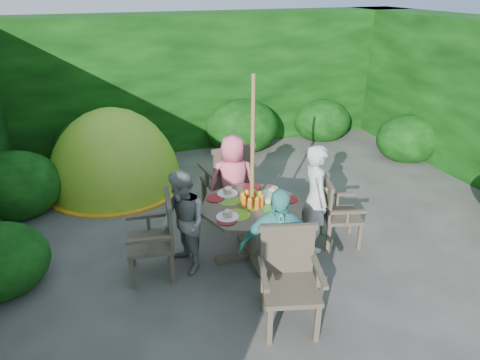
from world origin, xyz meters
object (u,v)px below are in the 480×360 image
object	(u,v)px
parasol_pole	(252,174)
garden_chair_back	(229,178)
child_left	(183,223)
child_front	(277,248)
garden_chair_front	(289,277)
child_right	(315,198)
child_back	(233,182)
patio_table	(252,213)
garden_chair_right	(336,211)
dome_tent	(118,185)
garden_chair_left	(157,236)

from	to	relation	value
parasol_pole	garden_chair_back	bearing A→B (deg)	85.75
child_left	child_front	size ratio (longest dim) A/B	0.94
garden_chair_front	child_front	bearing A→B (deg)	105.44
parasol_pole	child_right	size ratio (longest dim) A/B	1.63
parasol_pole	child_back	world-z (taller)	parasol_pole
patio_table	child_back	world-z (taller)	child_back
patio_table	garden_chair_right	distance (m)	1.11
garden_chair_front	child_right	xyz separation A→B (m)	(0.85, 1.05, 0.17)
patio_table	garden_chair_back	size ratio (longest dim) A/B	1.24
patio_table	garden_chair_right	bearing A→B (deg)	-2.55
child_right	child_left	world-z (taller)	child_right
garden_chair_right	child_right	size ratio (longest dim) A/B	0.62
garden_chair_front	child_left	distance (m)	1.37
patio_table	child_left	size ratio (longest dim) A/B	1.07
child_right	dome_tent	xyz separation A→B (m)	(-2.14, 2.66, -0.68)
child_front	garden_chair_front	bearing A→B (deg)	-76.50
patio_table	garden_chair_front	xyz separation A→B (m)	(-0.05, -1.10, -0.09)
garden_chair_right	garden_chair_front	xyz separation A→B (m)	(-1.15, -1.05, 0.06)
garden_chair_left	dome_tent	world-z (taller)	dome_tent
garden_chair_left	dome_tent	distance (m)	2.61
child_left	child_front	xyz separation A→B (m)	(0.75, -0.85, 0.04)
parasol_pole	child_front	bearing A→B (deg)	-93.39
child_right	child_left	distance (m)	1.60
garden_chair_right	dome_tent	xyz separation A→B (m)	(-2.45, 2.66, -0.45)
parasol_pole	child_right	xyz separation A→B (m)	(0.80, -0.05, -0.42)
garden_chair_left	child_right	xyz separation A→B (m)	(1.89, -0.11, 0.18)
child_left	child_front	bearing A→B (deg)	28.94
child_back	dome_tent	bearing A→B (deg)	-36.98
garden_chair_right	child_right	world-z (taller)	child_right
patio_table	child_left	world-z (taller)	child_left
garden_chair_left	parasol_pole	bearing A→B (deg)	93.86
garden_chair_left	patio_table	bearing A→B (deg)	93.91
child_right	child_back	bearing A→B (deg)	50.43
child_right	garden_chair_left	bearing A→B (deg)	95.59
child_front	patio_table	bearing A→B (deg)	99.83
child_right	child_back	size ratio (longest dim) A/B	1.06
patio_table	garden_chair_left	size ratio (longest dim) A/B	1.40
garden_chair_right	child_left	distance (m)	1.91
garden_chair_left	dome_tent	xyz separation A→B (m)	(-0.24, 2.55, -0.49)
patio_table	dome_tent	size ratio (longest dim) A/B	0.51
parasol_pole	child_front	size ratio (longest dim) A/B	1.70
parasol_pole	child_right	distance (m)	0.91
garden_chair_back	child_front	size ratio (longest dim) A/B	0.81
child_right	patio_table	bearing A→B (deg)	95.36
garden_chair_front	child_front	xyz separation A→B (m)	(0.00, 0.30, 0.14)
garden_chair_left	child_right	bearing A→B (deg)	93.75
child_front	dome_tent	distance (m)	3.70
dome_tent	patio_table	bearing A→B (deg)	-73.06
patio_table	garden_chair_front	bearing A→B (deg)	-92.69
garden_chair_front	dome_tent	size ratio (longest dim) A/B	0.37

